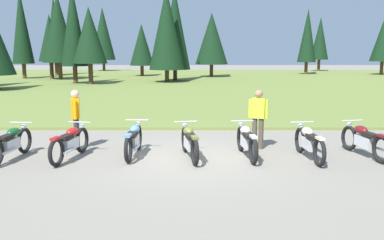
{
  "coord_description": "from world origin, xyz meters",
  "views": [
    {
      "loc": [
        0.05,
        -10.5,
        2.75
      ],
      "look_at": [
        0.0,
        0.6,
        0.9
      ],
      "focal_mm": 39.07,
      "sensor_mm": 36.0,
      "label": 1
    }
  ],
  "objects_px": {
    "rider_with_back_turned": "(78,116)",
    "motorcycle_red": "(72,142)",
    "motorcycle_cream": "(311,142)",
    "motorcycle_olive": "(191,142)",
    "rider_in_hivis_vest": "(260,116)",
    "motorcycle_silver": "(249,141)",
    "motorcycle_sky_blue": "(136,139)",
    "motorcycle_british_green": "(13,143)",
    "motorcycle_maroon": "(367,140)"
  },
  "relations": [
    {
      "from": "rider_with_back_turned",
      "to": "motorcycle_red",
      "type": "bearing_deg",
      "value": -82.72
    },
    {
      "from": "motorcycle_red",
      "to": "motorcycle_cream",
      "type": "relative_size",
      "value": 0.99
    },
    {
      "from": "motorcycle_olive",
      "to": "rider_in_hivis_vest",
      "type": "bearing_deg",
      "value": 29.12
    },
    {
      "from": "motorcycle_olive",
      "to": "motorcycle_silver",
      "type": "distance_m",
      "value": 1.49
    },
    {
      "from": "motorcycle_sky_blue",
      "to": "motorcycle_silver",
      "type": "xyz_separation_m",
      "value": [
        2.96,
        -0.15,
        0.0
      ]
    },
    {
      "from": "motorcycle_british_green",
      "to": "rider_with_back_turned",
      "type": "xyz_separation_m",
      "value": [
        1.35,
        1.2,
        0.51
      ]
    },
    {
      "from": "motorcycle_british_green",
      "to": "rider_with_back_turned",
      "type": "bearing_deg",
      "value": 41.69
    },
    {
      "from": "motorcycle_olive",
      "to": "motorcycle_cream",
      "type": "distance_m",
      "value": 3.06
    },
    {
      "from": "motorcycle_olive",
      "to": "motorcycle_sky_blue",
      "type": "bearing_deg",
      "value": 169.99
    },
    {
      "from": "rider_with_back_turned",
      "to": "motorcycle_cream",
      "type": "bearing_deg",
      "value": -10.28
    },
    {
      "from": "motorcycle_british_green",
      "to": "motorcycle_maroon",
      "type": "height_order",
      "value": "same"
    },
    {
      "from": "motorcycle_silver",
      "to": "motorcycle_cream",
      "type": "height_order",
      "value": "same"
    },
    {
      "from": "motorcycle_british_green",
      "to": "motorcycle_cream",
      "type": "relative_size",
      "value": 1.0
    },
    {
      "from": "motorcycle_british_green",
      "to": "motorcycle_cream",
      "type": "height_order",
      "value": "same"
    },
    {
      "from": "motorcycle_sky_blue",
      "to": "motorcycle_maroon",
      "type": "height_order",
      "value": "same"
    },
    {
      "from": "motorcycle_sky_blue",
      "to": "motorcycle_cream",
      "type": "xyz_separation_m",
      "value": [
        4.53,
        -0.34,
        0.0
      ]
    },
    {
      "from": "motorcycle_olive",
      "to": "rider_with_back_turned",
      "type": "xyz_separation_m",
      "value": [
        -3.19,
        1.06,
        0.51
      ]
    },
    {
      "from": "motorcycle_cream",
      "to": "rider_in_hivis_vest",
      "type": "distance_m",
      "value": 1.69
    },
    {
      "from": "motorcycle_british_green",
      "to": "motorcycle_silver",
      "type": "distance_m",
      "value": 6.03
    },
    {
      "from": "motorcycle_olive",
      "to": "motorcycle_red",
      "type": "bearing_deg",
      "value": -178.41
    },
    {
      "from": "rider_in_hivis_vest",
      "to": "motorcycle_british_green",
      "type": "bearing_deg",
      "value": -169.38
    },
    {
      "from": "motorcycle_red",
      "to": "rider_with_back_turned",
      "type": "bearing_deg",
      "value": 97.28
    },
    {
      "from": "motorcycle_cream",
      "to": "motorcycle_maroon",
      "type": "distance_m",
      "value": 1.54
    },
    {
      "from": "motorcycle_british_green",
      "to": "rider_in_hivis_vest",
      "type": "height_order",
      "value": "rider_in_hivis_vest"
    },
    {
      "from": "motorcycle_silver",
      "to": "rider_with_back_turned",
      "type": "height_order",
      "value": "rider_with_back_turned"
    },
    {
      "from": "motorcycle_red",
      "to": "motorcycle_silver",
      "type": "xyz_separation_m",
      "value": [
        4.53,
        0.19,
        0.0
      ]
    },
    {
      "from": "rider_in_hivis_vest",
      "to": "rider_with_back_turned",
      "type": "height_order",
      "value": "same"
    },
    {
      "from": "rider_with_back_turned",
      "to": "motorcycle_olive",
      "type": "bearing_deg",
      "value": -18.32
    },
    {
      "from": "motorcycle_maroon",
      "to": "rider_with_back_turned",
      "type": "height_order",
      "value": "rider_with_back_turned"
    },
    {
      "from": "motorcycle_maroon",
      "to": "rider_in_hivis_vest",
      "type": "height_order",
      "value": "rider_in_hivis_vest"
    },
    {
      "from": "motorcycle_olive",
      "to": "motorcycle_cream",
      "type": "relative_size",
      "value": 0.99
    },
    {
      "from": "motorcycle_silver",
      "to": "rider_with_back_turned",
      "type": "relative_size",
      "value": 1.26
    },
    {
      "from": "motorcycle_british_green",
      "to": "motorcycle_maroon",
      "type": "relative_size",
      "value": 1.01
    },
    {
      "from": "motorcycle_british_green",
      "to": "rider_in_hivis_vest",
      "type": "distance_m",
      "value": 6.59
    },
    {
      "from": "motorcycle_sky_blue",
      "to": "motorcycle_olive",
      "type": "bearing_deg",
      "value": -10.01
    },
    {
      "from": "motorcycle_sky_blue",
      "to": "motorcycle_silver",
      "type": "height_order",
      "value": "same"
    },
    {
      "from": "rider_in_hivis_vest",
      "to": "motorcycle_olive",
      "type": "bearing_deg",
      "value": -150.88
    },
    {
      "from": "motorcycle_sky_blue",
      "to": "rider_with_back_turned",
      "type": "height_order",
      "value": "rider_with_back_turned"
    },
    {
      "from": "rider_in_hivis_vest",
      "to": "motorcycle_maroon",
      "type": "bearing_deg",
      "value": -18.47
    },
    {
      "from": "rider_in_hivis_vest",
      "to": "motorcycle_sky_blue",
      "type": "bearing_deg",
      "value": -166.57
    },
    {
      "from": "motorcycle_cream",
      "to": "motorcycle_maroon",
      "type": "height_order",
      "value": "same"
    },
    {
      "from": "motorcycle_silver",
      "to": "rider_in_hivis_vest",
      "type": "height_order",
      "value": "rider_in_hivis_vest"
    },
    {
      "from": "motorcycle_cream",
      "to": "rider_with_back_turned",
      "type": "distance_m",
      "value": 6.37
    },
    {
      "from": "motorcycle_maroon",
      "to": "motorcycle_silver",
      "type": "bearing_deg",
      "value": -178.57
    },
    {
      "from": "motorcycle_red",
      "to": "motorcycle_sky_blue",
      "type": "bearing_deg",
      "value": 12.34
    },
    {
      "from": "motorcycle_british_green",
      "to": "motorcycle_sky_blue",
      "type": "relative_size",
      "value": 1.0
    },
    {
      "from": "motorcycle_sky_blue",
      "to": "motorcycle_maroon",
      "type": "distance_m",
      "value": 6.05
    },
    {
      "from": "motorcycle_sky_blue",
      "to": "rider_in_hivis_vest",
      "type": "bearing_deg",
      "value": 13.43
    },
    {
      "from": "rider_in_hivis_vest",
      "to": "rider_with_back_turned",
      "type": "bearing_deg",
      "value": -179.85
    },
    {
      "from": "motorcycle_silver",
      "to": "motorcycle_maroon",
      "type": "distance_m",
      "value": 3.09
    }
  ]
}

